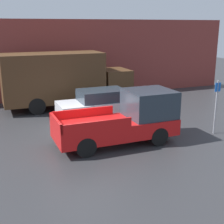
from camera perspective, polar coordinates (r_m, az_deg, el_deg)
ground_plane at (r=13.77m, az=-5.69°, el=-5.01°), size 60.00×60.00×0.00m
building_wall at (r=21.05m, az=-12.41°, el=9.19°), size 28.00×0.15×5.21m
pickup_truck at (r=13.16m, az=2.72°, el=-1.32°), size 5.08×2.04×2.17m
car at (r=16.39m, az=-2.15°, el=1.40°), size 4.37×1.87×1.59m
delivery_truck at (r=18.89m, az=-9.02°, el=6.04°), size 7.67×2.33×3.28m
parking_sign at (r=14.82m, az=18.50°, el=1.37°), size 0.30×0.07×2.47m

